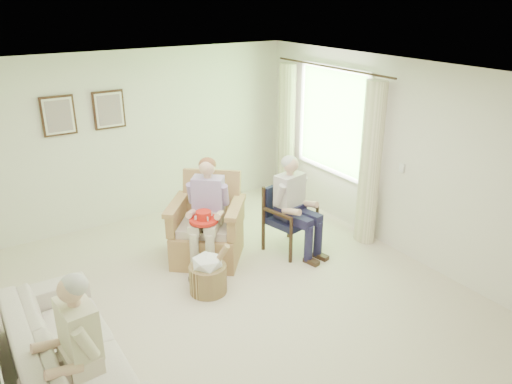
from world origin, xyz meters
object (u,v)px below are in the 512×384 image
person_dark (294,200)px  person_sofa (76,343)px  wicker_armchair (206,233)px  person_wicker (210,205)px  sofa (68,350)px  wood_armchair (287,214)px  red_hat (204,218)px  hatbox (208,273)px

person_dark → person_sofa: bearing=-168.8°
wicker_armchair → person_wicker: size_ratio=0.81×
person_dark → sofa: bearing=-176.8°
wood_armchair → person_dark: size_ratio=0.68×
sofa → person_wicker: person_wicker is taller
person_sofa → red_hat: size_ratio=3.59×
wood_armchair → person_dark: person_dark is taller
wood_armchair → red_hat: 1.28m
person_wicker → wicker_armchair: bearing=130.0°
red_hat → hatbox: red_hat is taller
sofa → person_wicker: size_ratio=1.62×
wicker_armchair → sofa: 2.53m
person_dark → hatbox: size_ratio=2.02×
wood_armchair → person_sofa: size_ratio=0.70×
sofa → wood_armchair: bearing=-71.7°
person_dark → red_hat: (-1.25, 0.19, -0.04)m
wicker_armchair → person_wicker: 0.49m
person_sofa → red_hat: 2.52m
sofa → red_hat: (1.95, 1.10, 0.41)m
red_hat → person_wicker: bearing=40.1°
person_wicker → person_dark: (1.09, -0.33, -0.05)m
person_dark → person_sofa: (-3.20, -1.41, -0.02)m
person_sofa → person_dark: bearing=109.1°
red_hat → person_sofa: bearing=-140.5°
sofa → person_sofa: (-0.00, -0.51, 0.42)m
wicker_armchair → hatbox: 0.85m
hatbox → red_hat: bearing=66.8°
sofa → person_dark: bearing=-74.2°
sofa → person_wicker: bearing=-59.7°
wicker_armchair → person_sofa: bearing=-98.2°
person_wicker → red_hat: person_wicker is taller
person_wicker → wood_armchair: bearing=30.5°
red_hat → hatbox: (-0.20, -0.47, -0.48)m
wood_armchair → person_wicker: size_ratio=0.65×
person_wicker → person_dark: person_wicker is taller
person_dark → wicker_armchair: bearing=143.5°
hatbox → person_sofa: bearing=-146.9°
wicker_armchair → person_dark: size_ratio=0.85×
person_dark → red_hat: person_dark is taller
wicker_armchair → person_sofa: person_sofa is taller
red_hat → sofa: bearing=-150.6°
person_sofa → red_hat: bearing=124.7°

